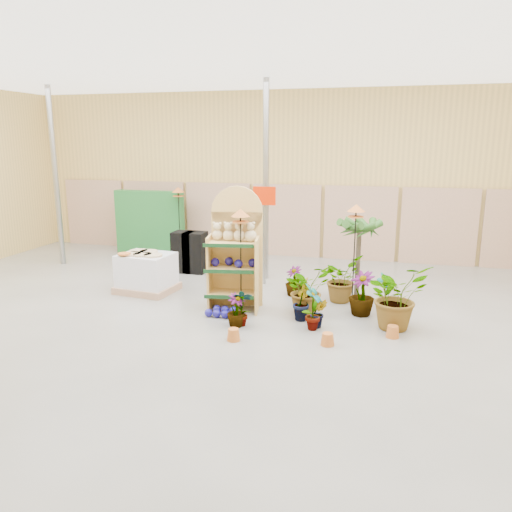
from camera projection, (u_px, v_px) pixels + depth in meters
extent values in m
cube|color=slate|center=(217.00, 334.00, 8.51)|extent=(15.00, 12.00, 0.10)
cube|color=white|center=(211.00, 46.00, 7.46)|extent=(15.00, 12.00, 0.10)
cube|color=tan|center=(288.00, 175.00, 13.68)|extent=(15.00, 0.10, 4.50)
cylinder|color=gray|center=(56.00, 178.00, 12.65)|extent=(0.14, 0.14, 4.50)
cylinder|color=gray|center=(266.00, 182.00, 11.28)|extent=(0.14, 0.14, 4.50)
cube|color=#A57D65|center=(95.00, 213.00, 15.34)|extent=(1.90, 0.06, 2.00)
cube|color=#A57D65|center=(155.00, 215.00, 14.84)|extent=(1.90, 0.06, 2.00)
cube|color=#A57D65|center=(218.00, 218.00, 14.34)|extent=(1.90, 0.06, 2.00)
cube|color=#A57D65|center=(286.00, 221.00, 13.84)|extent=(1.90, 0.06, 2.00)
cube|color=#A57D65|center=(360.00, 224.00, 13.34)|extent=(1.90, 0.06, 2.00)
cube|color=#A57D65|center=(439.00, 227.00, 12.84)|extent=(1.90, 0.06, 2.00)
cube|color=tan|center=(237.00, 259.00, 9.66)|extent=(0.98, 0.26, 1.85)
cylinder|color=tan|center=(237.00, 212.00, 9.45)|extent=(0.98, 0.26, 0.98)
cube|color=tan|center=(233.00, 293.00, 9.53)|extent=(1.02, 0.70, 0.04)
cube|color=#0F3819|center=(229.00, 297.00, 9.28)|extent=(0.93, 0.19, 0.07)
cube|color=tan|center=(233.00, 268.00, 9.42)|extent=(1.02, 0.70, 0.04)
cube|color=#0F3819|center=(229.00, 272.00, 9.17)|extent=(0.93, 0.19, 0.07)
cube|color=tan|center=(233.00, 243.00, 9.31)|extent=(1.02, 0.70, 0.04)
cube|color=#0F3819|center=(228.00, 246.00, 9.05)|extent=(0.93, 0.19, 0.07)
cube|color=tan|center=(210.00, 272.00, 9.56)|extent=(0.14, 0.54, 1.42)
cube|color=tan|center=(257.00, 275.00, 9.33)|extent=(0.14, 0.54, 1.42)
sphere|color=beige|center=(217.00, 235.00, 9.43)|extent=(0.20, 0.20, 0.20)
sphere|color=beige|center=(217.00, 227.00, 9.39)|extent=(0.15, 0.15, 0.15)
sphere|color=beige|center=(228.00, 235.00, 9.37)|extent=(0.21, 0.21, 0.21)
sphere|color=beige|center=(228.00, 226.00, 9.33)|extent=(0.15, 0.15, 0.15)
sphere|color=beige|center=(239.00, 236.00, 9.32)|extent=(0.22, 0.22, 0.22)
sphere|color=beige|center=(239.00, 226.00, 9.28)|extent=(0.15, 0.15, 0.15)
sphere|color=beige|center=(251.00, 236.00, 9.26)|extent=(0.23, 0.23, 0.23)
sphere|color=beige|center=(251.00, 226.00, 9.22)|extent=(0.15, 0.15, 0.15)
sphere|color=navy|center=(215.00, 262.00, 9.47)|extent=(0.16, 0.16, 0.16)
sphere|color=navy|center=(229.00, 261.00, 9.53)|extent=(0.16, 0.16, 0.16)
sphere|color=navy|center=(239.00, 264.00, 9.35)|extent=(0.16, 0.16, 0.16)
sphere|color=navy|center=(252.00, 263.00, 9.41)|extent=(0.16, 0.16, 0.16)
sphere|color=navy|center=(209.00, 313.00, 9.18)|extent=(0.15, 0.15, 0.15)
sphere|color=navy|center=(217.00, 309.00, 9.39)|extent=(0.15, 0.15, 0.15)
sphere|color=navy|center=(217.00, 314.00, 9.14)|extent=(0.15, 0.15, 0.15)
sphere|color=navy|center=(225.00, 310.00, 9.35)|extent=(0.15, 0.15, 0.15)
sphere|color=navy|center=(225.00, 314.00, 9.10)|extent=(0.15, 0.15, 0.15)
sphere|color=navy|center=(233.00, 310.00, 9.31)|extent=(0.15, 0.15, 0.15)
sphere|color=navy|center=(233.00, 315.00, 9.06)|extent=(0.15, 0.15, 0.15)
cube|color=#A57D65|center=(147.00, 288.00, 10.73)|extent=(1.27, 1.10, 0.15)
cube|color=silver|center=(146.00, 270.00, 10.64)|extent=(1.16, 0.99, 0.68)
cylinder|color=tan|center=(132.00, 254.00, 10.48)|extent=(0.39, 0.39, 0.04)
cylinder|color=tan|center=(142.00, 255.00, 10.42)|extent=(0.39, 0.39, 0.04)
cylinder|color=tan|center=(153.00, 255.00, 10.36)|extent=(0.39, 0.39, 0.04)
cylinder|color=tan|center=(139.00, 251.00, 10.75)|extent=(0.39, 0.39, 0.04)
cylinder|color=tan|center=(149.00, 252.00, 10.69)|extent=(0.39, 0.39, 0.04)
cube|color=black|center=(196.00, 262.00, 12.25)|extent=(0.50, 0.50, 0.50)
cube|color=black|center=(195.00, 242.00, 12.14)|extent=(0.50, 0.50, 0.50)
cube|color=black|center=(184.00, 262.00, 12.33)|extent=(0.50, 0.50, 0.50)
cube|color=black|center=(184.00, 242.00, 12.21)|extent=(0.50, 0.50, 0.50)
cube|color=#1E652A|center=(150.00, 223.00, 14.14)|extent=(2.00, 0.30, 1.80)
cylinder|color=gray|center=(265.00, 236.00, 11.04)|extent=(0.05, 0.05, 2.20)
cube|color=#BF1E00|center=(264.00, 196.00, 10.80)|extent=(0.50, 0.03, 0.40)
cylinder|color=black|center=(241.00, 267.00, 9.32)|extent=(0.02, 0.02, 1.72)
cylinder|color=#BC6328|center=(240.00, 222.00, 9.13)|extent=(0.30, 0.30, 0.02)
cone|color=#BC6328|center=(240.00, 213.00, 9.09)|extent=(0.34, 0.34, 0.14)
cylinder|color=black|center=(354.00, 261.00, 9.69)|extent=(0.02, 0.02, 1.76)
cylinder|color=#BC6328|center=(356.00, 217.00, 9.49)|extent=(0.30, 0.30, 0.02)
cone|color=#BC6328|center=(356.00, 208.00, 9.45)|extent=(0.34, 0.34, 0.14)
cylinder|color=black|center=(179.00, 228.00, 13.55)|extent=(0.02, 0.02, 1.72)
cylinder|color=#BC6328|center=(178.00, 196.00, 13.35)|extent=(0.30, 0.30, 0.02)
cone|color=#BC6328|center=(178.00, 190.00, 13.31)|extent=(0.34, 0.34, 0.14)
cylinder|color=#44392B|center=(358.00, 264.00, 10.30)|extent=(0.10, 0.10, 1.38)
imported|color=#26541B|center=(243.00, 307.00, 8.68)|extent=(0.39, 0.29, 0.67)
imported|color=#26541B|center=(301.00, 302.00, 8.98)|extent=(0.31, 0.38, 0.67)
imported|color=#26541B|center=(307.00, 289.00, 9.24)|extent=(1.13, 1.14, 0.96)
imported|color=#26541B|center=(362.00, 294.00, 9.20)|extent=(0.65, 0.65, 0.83)
imported|color=#26541B|center=(385.00, 292.00, 9.49)|extent=(0.45, 0.45, 0.72)
imported|color=#26541B|center=(302.00, 291.00, 9.83)|extent=(0.36, 0.39, 0.56)
imported|color=#26541B|center=(341.00, 278.00, 10.01)|extent=(0.97, 1.04, 0.93)
imported|color=#26541B|center=(236.00, 310.00, 8.67)|extent=(0.45, 0.45, 0.58)
imported|color=#26541B|center=(313.00, 307.00, 8.47)|extent=(0.35, 0.47, 0.82)
imported|color=#26541B|center=(319.00, 313.00, 8.61)|extent=(0.33, 0.29, 0.53)
imported|color=#26541B|center=(396.00, 296.00, 8.53)|extent=(1.37, 1.34, 1.15)
imported|color=#26541B|center=(294.00, 281.00, 10.39)|extent=(0.49, 0.49, 0.63)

